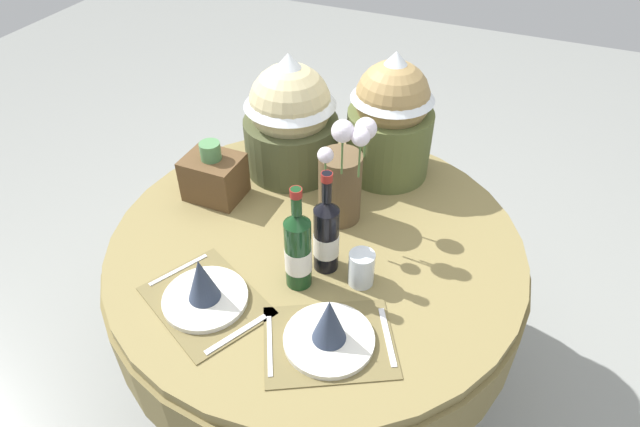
% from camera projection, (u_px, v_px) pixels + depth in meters
% --- Properties ---
extents(ground, '(8.00, 8.00, 0.00)m').
position_uv_depth(ground, '(317.00, 376.00, 2.23)').
color(ground, gray).
extents(dining_table, '(1.34, 1.34, 0.76)m').
position_uv_depth(dining_table, '(316.00, 272.00, 1.84)').
color(dining_table, olive).
rests_on(dining_table, ground).
extents(place_setting_left, '(0.42, 0.38, 0.16)m').
position_uv_depth(place_setting_left, '(204.00, 290.00, 1.51)').
color(place_setting_left, brown).
rests_on(place_setting_left, dining_table).
extents(place_setting_right, '(0.42, 0.39, 0.16)m').
position_uv_depth(place_setting_right, '(329.00, 331.00, 1.41)').
color(place_setting_right, brown).
rests_on(place_setting_right, dining_table).
extents(flower_vase, '(0.18, 0.21, 0.42)m').
position_uv_depth(flower_vase, '(342.00, 180.00, 1.72)').
color(flower_vase, brown).
rests_on(flower_vase, dining_table).
extents(wine_bottle_left, '(0.08, 0.08, 0.34)m').
position_uv_depth(wine_bottle_left, '(326.00, 234.00, 1.57)').
color(wine_bottle_left, black).
rests_on(wine_bottle_left, dining_table).
extents(wine_bottle_centre, '(0.08, 0.08, 0.34)m').
position_uv_depth(wine_bottle_centre, '(298.00, 249.00, 1.52)').
color(wine_bottle_centre, '#143819').
rests_on(wine_bottle_centre, dining_table).
extents(tumbler_near_left, '(0.08, 0.08, 0.11)m').
position_uv_depth(tumbler_near_left, '(361.00, 268.00, 1.57)').
color(tumbler_near_left, silver).
rests_on(tumbler_near_left, dining_table).
extents(gift_tub_back_left, '(0.34, 0.34, 0.45)m').
position_uv_depth(gift_tub_back_left, '(290.00, 112.00, 1.90)').
color(gift_tub_back_left, '#474C2D').
rests_on(gift_tub_back_left, dining_table).
extents(gift_tub_back_centre, '(0.30, 0.30, 0.46)m').
position_uv_depth(gift_tub_back_centre, '(391.00, 112.00, 1.88)').
color(gift_tub_back_centre, '#566033').
rests_on(gift_tub_back_centre, dining_table).
extents(woven_basket_side_left, '(0.19, 0.15, 0.21)m').
position_uv_depth(woven_basket_side_left, '(214.00, 176.00, 1.87)').
color(woven_basket_side_left, brown).
rests_on(woven_basket_side_left, dining_table).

